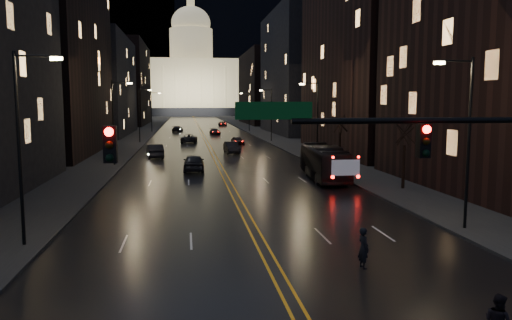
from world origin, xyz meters
name	(u,v)px	position (x,y,z in m)	size (l,w,h in m)	color
road	(198,126)	(0.00, 130.00, 0.01)	(20.00, 320.00, 0.02)	black
sidewalk_left	(148,126)	(-14.00, 130.00, 0.08)	(8.00, 320.00, 0.16)	black
sidewalk_right	(246,125)	(14.00, 130.00, 0.08)	(8.00, 320.00, 0.16)	black
center_line	(198,126)	(0.00, 130.00, 0.03)	(0.62, 320.00, 0.01)	orange
building_left_mid	(46,45)	(-21.00, 54.00, 14.00)	(12.00, 30.00, 28.00)	black
building_left_far	(98,86)	(-21.00, 92.00, 10.00)	(12.00, 34.00, 20.00)	black
building_left_dist	(126,84)	(-21.00, 140.00, 12.00)	(12.00, 40.00, 24.00)	black
building_right_tall	(374,7)	(21.00, 50.00, 19.00)	(12.00, 30.00, 38.00)	black
building_right_mid	(300,73)	(21.00, 92.00, 13.00)	(12.00, 34.00, 26.00)	black
building_right_dist	(265,88)	(21.00, 140.00, 11.00)	(12.00, 40.00, 22.00)	black
mountain_ridge	(241,27)	(40.00, 380.00, 65.00)	(520.00, 60.00, 130.00)	black
capitol	(192,82)	(0.00, 250.00, 17.15)	(90.00, 50.00, 58.50)	black
traffic_signal	(498,156)	(5.91, 0.00, 5.10)	(17.29, 0.45, 7.00)	black
streetlamp_right_near	(466,134)	(10.81, 10.00, 5.08)	(2.13, 0.25, 9.00)	black
streetlamp_left_near	(23,139)	(-10.81, 10.00, 5.08)	(2.13, 0.25, 9.00)	black
streetlamp_right_mid	(316,117)	(10.81, 40.00, 5.08)	(2.13, 0.25, 9.00)	black
streetlamp_left_mid	(115,118)	(-10.81, 40.00, 5.08)	(2.13, 0.25, 9.00)	black
streetlamp_right_far	(270,112)	(10.81, 70.00, 5.08)	(2.13, 0.25, 9.00)	black
streetlamp_left_far	(140,112)	(-10.81, 70.00, 5.08)	(2.13, 0.25, 9.00)	black
streetlamp_right_dist	(248,109)	(10.81, 100.00, 5.08)	(2.13, 0.25, 9.00)	black
streetlamp_left_dist	(152,110)	(-10.81, 100.00, 5.08)	(2.13, 0.25, 9.00)	black
tree_right_mid	(405,131)	(13.00, 22.00, 4.53)	(2.40, 2.40, 6.65)	black
tree_right_far	(340,123)	(13.00, 38.00, 4.53)	(2.40, 2.40, 6.65)	black
bus	(324,162)	(8.50, 28.27, 1.50)	(2.51, 10.75, 2.99)	black
oncoming_car_a	(194,163)	(-2.74, 34.93, 0.84)	(2.00, 4.96, 1.69)	black
oncoming_car_b	(155,151)	(-7.21, 47.26, 0.85)	(1.80, 5.15, 1.70)	black
oncoming_car_c	(189,139)	(-2.95, 69.35, 0.74)	(2.45, 5.31, 1.48)	black
oncoming_car_d	(177,129)	(-5.34, 99.62, 0.72)	(2.03, 5.00, 1.45)	black
receding_car_a	(232,148)	(2.50, 51.45, 0.78)	(1.64, 4.71, 1.55)	black
receding_car_b	(238,141)	(4.60, 64.28, 0.68)	(1.60, 3.99, 1.36)	black
receding_car_c	(215,132)	(2.50, 89.64, 0.64)	(1.80, 4.43, 1.29)	black
receding_car_d	(223,124)	(6.87, 127.09, 0.67)	(2.22, 4.81, 1.34)	black
pedestrian_a	(363,248)	(3.60, 5.00, 0.85)	(0.62, 0.41, 1.70)	black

